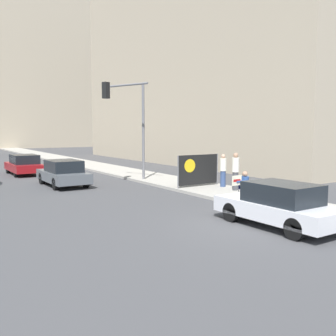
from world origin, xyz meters
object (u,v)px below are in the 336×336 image
seated_protester (246,185)px  protest_banner (198,170)px  jogger_on_sidewalk (235,171)px  traffic_light_pole (130,113)px  parked_car_curbside (279,205)px  car_on_road_nearest (63,173)px  car_on_road_midblock (24,165)px  pedestrian_behind (223,170)px

seated_protester → protest_banner: (0.80, 4.24, 0.22)m
jogger_on_sidewalk → traffic_light_pole: bearing=-43.0°
parked_car_curbside → car_on_road_nearest: size_ratio=0.98×
car_on_road_nearest → car_on_road_midblock: size_ratio=1.00×
pedestrian_behind → jogger_on_sidewalk: bearing=-20.9°
traffic_light_pole → car_on_road_nearest: (-3.53, 1.24, -3.30)m
traffic_light_pole → parked_car_curbside: (-0.60, -11.23, -3.31)m
protest_banner → car_on_road_midblock: 13.22m
protest_banner → car_on_road_nearest: 7.44m
protest_banner → car_on_road_nearest: (-5.52, 4.97, -0.31)m
jogger_on_sidewalk → protest_banner: bearing=-47.9°
seated_protester → jogger_on_sidewalk: jogger_on_sidewalk is taller
pedestrian_behind → parked_car_curbside: pedestrian_behind is taller
seated_protester → protest_banner: size_ratio=0.46×
protest_banner → parked_car_curbside: protest_banner is taller
traffic_light_pole → parked_car_curbside: bearing=-93.1°
jogger_on_sidewalk → car_on_road_nearest: size_ratio=0.43×
seated_protester → car_on_road_nearest: bearing=112.0°
car_on_road_midblock → seated_protester: bearing=-71.6°
pedestrian_behind → parked_car_curbside: (-3.62, -6.72, -0.30)m
traffic_light_pole → parked_car_curbside: traffic_light_pole is taller
jogger_on_sidewalk → pedestrian_behind: size_ratio=1.08×
jogger_on_sidewalk → parked_car_curbside: jogger_on_sidewalk is taller
seated_protester → jogger_on_sidewalk: 2.74m
seated_protester → car_on_road_nearest: (-4.72, 9.21, -0.09)m
protest_banner → car_on_road_nearest: size_ratio=0.62×
car_on_road_nearest → car_on_road_midblock: car_on_road_nearest is taller
jogger_on_sidewalk → car_on_road_nearest: 9.38m
seated_protester → traffic_light_pole: traffic_light_pole is taller
traffic_light_pole → car_on_road_midblock: bearing=117.2°
pedestrian_behind → parked_car_curbside: bearing=-36.3°
jogger_on_sidewalk → car_on_road_midblock: bearing=-42.0°
traffic_light_pole → car_on_road_midblock: size_ratio=1.34×
protest_banner → jogger_on_sidewalk: bearing=-69.4°
jogger_on_sidewalk → car_on_road_nearest: (-6.27, 6.97, -0.37)m
parked_car_curbside → car_on_road_midblock: size_ratio=0.98×
parked_car_curbside → car_on_road_midblock: 19.54m
parked_car_curbside → jogger_on_sidewalk: bearing=58.8°
pedestrian_behind → traffic_light_pole: 6.21m
pedestrian_behind → car_on_road_midblock: bearing=-158.3°
seated_protester → parked_car_curbside: size_ratio=0.29×
car_on_road_nearest → car_on_road_midblock: 6.78m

